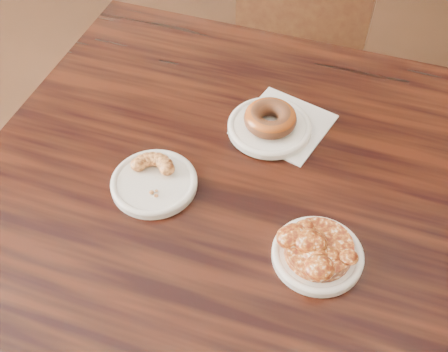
{
  "coord_description": "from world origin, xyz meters",
  "views": [
    {
      "loc": [
        0.19,
        -0.57,
        1.51
      ],
      "look_at": [
        0.19,
        0.04,
        0.8
      ],
      "focal_mm": 45.0,
      "sensor_mm": 36.0,
      "label": 1
    }
  ],
  "objects_px": {
    "cruller_fragment": "(153,176)",
    "glazed_donut": "(270,118)",
    "chair_far": "(309,20)",
    "apple_fritter": "(319,247)",
    "cafe_table": "(239,307)"
  },
  "relations": [
    {
      "from": "cruller_fragment",
      "to": "glazed_donut",
      "type": "bearing_deg",
      "value": 33.33
    },
    {
      "from": "chair_far",
      "to": "apple_fritter",
      "type": "relative_size",
      "value": 6.15
    },
    {
      "from": "glazed_donut",
      "to": "cafe_table",
      "type": "bearing_deg",
      "value": -106.75
    },
    {
      "from": "cafe_table",
      "to": "chair_far",
      "type": "height_order",
      "value": "chair_far"
    },
    {
      "from": "cafe_table",
      "to": "apple_fritter",
      "type": "xyz_separation_m",
      "value": [
        0.12,
        -0.11,
        0.4
      ]
    },
    {
      "from": "chair_far",
      "to": "glazed_donut",
      "type": "relative_size",
      "value": 9.01
    },
    {
      "from": "glazed_donut",
      "to": "cruller_fragment",
      "type": "distance_m",
      "value": 0.25
    },
    {
      "from": "glazed_donut",
      "to": "cruller_fragment",
      "type": "bearing_deg",
      "value": -146.67
    },
    {
      "from": "cafe_table",
      "to": "apple_fritter",
      "type": "distance_m",
      "value": 0.43
    },
    {
      "from": "glazed_donut",
      "to": "cruller_fragment",
      "type": "height_order",
      "value": "glazed_donut"
    },
    {
      "from": "apple_fritter",
      "to": "cafe_table",
      "type": "bearing_deg",
      "value": 136.89
    },
    {
      "from": "cafe_table",
      "to": "glazed_donut",
      "type": "bearing_deg",
      "value": 92.0
    },
    {
      "from": "apple_fritter",
      "to": "cruller_fragment",
      "type": "distance_m",
      "value": 0.31
    },
    {
      "from": "apple_fritter",
      "to": "cruller_fragment",
      "type": "relative_size",
      "value": 1.56
    },
    {
      "from": "cruller_fragment",
      "to": "apple_fritter",
      "type": "bearing_deg",
      "value": -28.42
    }
  ]
}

